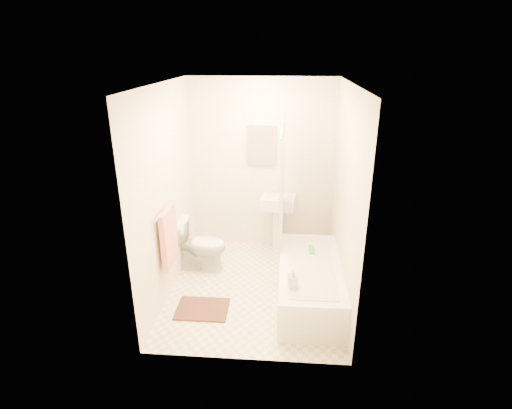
# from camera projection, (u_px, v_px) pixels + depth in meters

# --- Properties ---
(floor) EXTENTS (2.40, 2.40, 0.00)m
(floor) POSITION_uv_depth(u_px,v_px,m) (254.00, 288.00, 4.87)
(floor) COLOR beige
(floor) RESTS_ON ground
(ceiling) EXTENTS (2.40, 2.40, 0.00)m
(ceiling) POSITION_uv_depth(u_px,v_px,m) (254.00, 84.00, 4.00)
(ceiling) COLOR white
(ceiling) RESTS_ON ground
(wall_back) EXTENTS (2.00, 0.02, 2.40)m
(wall_back) POSITION_uv_depth(u_px,v_px,m) (261.00, 166.00, 5.55)
(wall_back) COLOR beige
(wall_back) RESTS_ON ground
(wall_left) EXTENTS (0.02, 2.40, 2.40)m
(wall_left) POSITION_uv_depth(u_px,v_px,m) (166.00, 194.00, 4.51)
(wall_left) COLOR beige
(wall_left) RESTS_ON ground
(wall_right) EXTENTS (0.02, 2.40, 2.40)m
(wall_right) POSITION_uv_depth(u_px,v_px,m) (345.00, 198.00, 4.36)
(wall_right) COLOR beige
(wall_right) RESTS_ON ground
(mirror) EXTENTS (0.40, 0.03, 0.55)m
(mirror) POSITION_uv_depth(u_px,v_px,m) (261.00, 145.00, 5.42)
(mirror) COLOR white
(mirror) RESTS_ON wall_back
(curtain_rod) EXTENTS (0.03, 1.70, 0.03)m
(curtain_rod) POSITION_uv_depth(u_px,v_px,m) (283.00, 123.00, 4.21)
(curtain_rod) COLOR silver
(curtain_rod) RESTS_ON wall_back
(shower_curtain) EXTENTS (0.04, 0.80, 1.55)m
(shower_curtain) POSITION_uv_depth(u_px,v_px,m) (282.00, 181.00, 4.87)
(shower_curtain) COLOR silver
(shower_curtain) RESTS_ON curtain_rod
(towel_bar) EXTENTS (0.02, 0.60, 0.02)m
(towel_bar) POSITION_uv_depth(u_px,v_px,m) (164.00, 210.00, 4.31)
(towel_bar) COLOR silver
(towel_bar) RESTS_ON wall_left
(towel) EXTENTS (0.06, 0.45, 0.66)m
(towel) POSITION_uv_depth(u_px,v_px,m) (169.00, 237.00, 4.43)
(towel) COLOR #CC7266
(towel) RESTS_ON towel_bar
(toilet_paper) EXTENTS (0.11, 0.12, 0.12)m
(toilet_paper) POSITION_uv_depth(u_px,v_px,m) (178.00, 229.00, 4.80)
(toilet_paper) COLOR white
(toilet_paper) RESTS_ON wall_left
(toilet) EXTENTS (0.73, 0.46, 0.68)m
(toilet) POSITION_uv_depth(u_px,v_px,m) (200.00, 245.00, 5.20)
(toilet) COLOR white
(toilet) RESTS_ON floor
(sink) EXTENTS (0.49, 0.41, 0.89)m
(sink) POSITION_uv_depth(u_px,v_px,m) (278.00, 221.00, 5.66)
(sink) COLOR white
(sink) RESTS_ON floor
(bathtub) EXTENTS (0.70, 1.59, 0.45)m
(bathtub) POSITION_uv_depth(u_px,v_px,m) (310.00, 282.00, 4.59)
(bathtub) COLOR white
(bathtub) RESTS_ON floor
(bath_mat) EXTENTS (0.58, 0.44, 0.02)m
(bath_mat) POSITION_uv_depth(u_px,v_px,m) (202.00, 309.00, 4.47)
(bath_mat) COLOR #563021
(bath_mat) RESTS_ON floor
(soap_bottle) EXTENTS (0.11, 0.11, 0.21)m
(soap_bottle) POSITION_uv_depth(u_px,v_px,m) (293.00, 279.00, 4.04)
(soap_bottle) COLOR white
(soap_bottle) RESTS_ON bathtub
(scrub_brush) EXTENTS (0.06, 0.20, 0.04)m
(scrub_brush) POSITION_uv_depth(u_px,v_px,m) (312.00, 250.00, 4.80)
(scrub_brush) COLOR #3BA055
(scrub_brush) RESTS_ON bathtub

